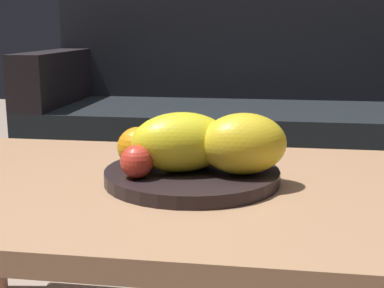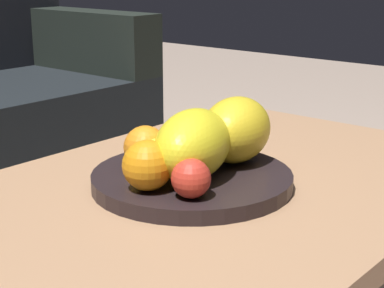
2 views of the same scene
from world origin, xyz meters
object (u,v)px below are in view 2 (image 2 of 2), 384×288
at_px(coffee_table, 187,218).
at_px(melon_smaller_beside, 236,130).
at_px(fruit_bowl, 192,179).
at_px(orange_front, 145,148).
at_px(banana_bunch, 167,155).
at_px(apple_front, 191,178).
at_px(melon_large_front, 194,145).
at_px(orange_left, 148,165).

relative_size(coffee_table, melon_smaller_beside, 7.35).
relative_size(coffee_table, fruit_bowl, 3.52).
xyz_separation_m(fruit_bowl, melon_smaller_beside, (0.10, -0.02, 0.07)).
bearing_deg(orange_front, banana_bunch, -56.71).
distance_m(apple_front, banana_bunch, 0.14).
distance_m(fruit_bowl, melon_large_front, 0.07).
distance_m(melon_large_front, orange_left, 0.09).
distance_m(fruit_bowl, orange_front, 0.10).
bearing_deg(orange_front, melon_large_front, -78.99).
xyz_separation_m(apple_front, banana_bunch, (0.08, 0.12, -0.00)).
distance_m(melon_large_front, apple_front, 0.09).
bearing_deg(apple_front, fruit_bowl, 39.31).
height_order(coffee_table, melon_large_front, melon_large_front).
bearing_deg(orange_left, coffee_table, -13.19).
bearing_deg(banana_bunch, fruit_bowl, -69.51).
height_order(orange_front, apple_front, orange_front).
bearing_deg(coffee_table, orange_left, 166.81).
relative_size(fruit_bowl, orange_front, 4.51).
distance_m(coffee_table, orange_left, 0.13).
bearing_deg(melon_large_front, fruit_bowl, 46.01).
distance_m(orange_left, banana_bunch, 0.10).
bearing_deg(fruit_bowl, melon_large_front, -133.99).
xyz_separation_m(coffee_table, melon_large_front, (0.02, -0.00, 0.12)).
height_order(fruit_bowl, melon_large_front, melon_large_front).
distance_m(coffee_table, banana_bunch, 0.11).
distance_m(melon_smaller_beside, orange_left, 0.21).
relative_size(melon_smaller_beside, apple_front, 2.67).
bearing_deg(melon_smaller_beside, fruit_bowl, 169.30).
bearing_deg(apple_front, orange_front, 70.07).
bearing_deg(fruit_bowl, coffee_table, -153.19).
xyz_separation_m(coffee_table, banana_bunch, (0.02, 0.06, 0.09)).
bearing_deg(coffee_table, banana_bunch, 72.14).
height_order(fruit_bowl, banana_bunch, banana_bunch).
bearing_deg(melon_large_front, banana_bunch, 87.21).
distance_m(melon_large_front, orange_front, 0.10).
height_order(melon_smaller_beside, orange_left, melon_smaller_beside).
bearing_deg(apple_front, coffee_table, 45.42).
relative_size(fruit_bowl, apple_front, 5.59).
bearing_deg(fruit_bowl, orange_front, 116.41).
xyz_separation_m(fruit_bowl, melon_large_front, (-0.02, -0.02, 0.07)).
height_order(melon_smaller_beside, apple_front, melon_smaller_beside).
distance_m(coffee_table, fruit_bowl, 0.07).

